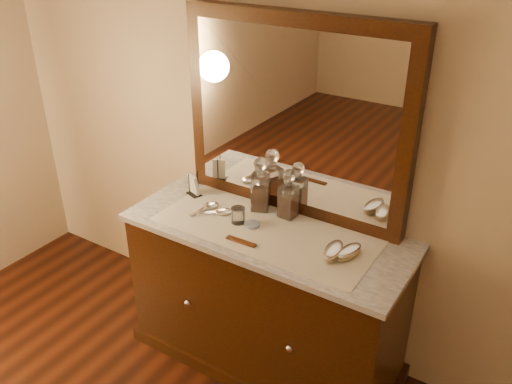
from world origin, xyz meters
TOP-DOWN VIEW (x-y plane):
  - dresser_cabinet at (0.00, 1.96)m, footprint 1.40×0.55m
  - dresser_plinth at (0.00, 1.96)m, footprint 1.46×0.59m
  - knob_left at (-0.30, 1.67)m, footprint 0.04×0.04m
  - knob_right at (0.30, 1.67)m, footprint 0.04×0.04m
  - marble_top at (0.00, 1.96)m, footprint 1.44×0.59m
  - mirror_frame at (0.00, 2.20)m, footprint 1.20×0.08m
  - mirror_glass at (0.00, 2.17)m, footprint 1.06×0.01m
  - lace_runner at (0.00, 1.94)m, footprint 1.10×0.45m
  - pin_dish at (-0.08, 1.93)m, footprint 0.09×0.09m
  - comb at (-0.04, 1.78)m, footprint 0.16×0.03m
  - napkin_rack at (-0.52, 2.04)m, footprint 0.10×0.08m
  - decanter_left at (-0.13, 2.10)m, footprint 0.12×0.12m
  - decanter_right at (0.03, 2.11)m, footprint 0.08×0.08m
  - brush_near at (0.38, 1.91)m, footprint 0.10×0.18m
  - brush_far at (0.44, 1.95)m, footprint 0.10×0.17m
  - hand_mirror_outer at (-0.37, 1.96)m, footprint 0.09×0.19m
  - hand_mirror_inner at (-0.28, 1.95)m, footprint 0.17×0.16m
  - tumblers at (-0.15, 1.93)m, footprint 0.07×0.07m

SIDE VIEW (x-z plane):
  - dresser_plinth at x=0.00m, z-range 0.00..0.08m
  - dresser_cabinet at x=0.00m, z-range 0.00..0.82m
  - knob_left at x=-0.30m, z-range 0.43..0.47m
  - knob_right at x=0.30m, z-range 0.43..0.47m
  - marble_top at x=0.00m, z-range 0.82..0.85m
  - lace_runner at x=0.00m, z-range 0.85..0.85m
  - comb at x=-0.04m, z-range 0.85..0.86m
  - pin_dish at x=-0.08m, z-range 0.85..0.87m
  - hand_mirror_outer at x=-0.37m, z-range 0.85..0.87m
  - hand_mirror_inner at x=-0.28m, z-range 0.85..0.87m
  - brush_far at x=0.44m, z-range 0.85..0.90m
  - brush_near at x=0.38m, z-range 0.85..0.90m
  - tumblers at x=-0.15m, z-range 0.85..0.93m
  - napkin_rack at x=-0.52m, z-range 0.84..0.97m
  - decanter_right at x=0.03m, z-range 0.82..1.09m
  - decanter_left at x=-0.13m, z-range 0.82..1.12m
  - mirror_frame at x=0.00m, z-range 0.85..1.85m
  - mirror_glass at x=0.00m, z-range 0.92..1.78m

